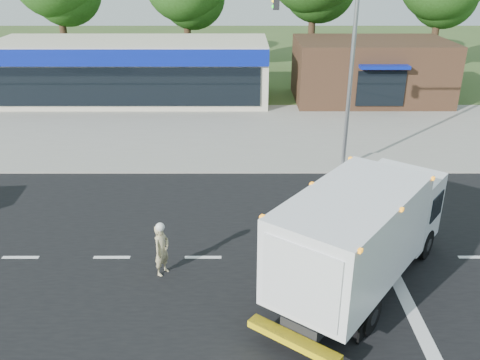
{
  "coord_description": "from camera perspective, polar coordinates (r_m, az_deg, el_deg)",
  "views": [
    {
      "loc": [
        -1.8,
        -14.2,
        9.1
      ],
      "look_at": [
        -1.78,
        2.47,
        1.7
      ],
      "focal_mm": 38.0,
      "sensor_mm": 36.0,
      "label": 1
    }
  ],
  "objects": [
    {
      "name": "lane_markings",
      "position": [
        16.05,
        11.49,
        -11.09
      ],
      "size": [
        55.2,
        7.0,
        0.01
      ],
      "color": "silver",
      "rests_on": "road_asphalt"
    },
    {
      "name": "retail_strip_mall",
      "position": [
        35.6,
        -11.99,
        11.94
      ],
      "size": [
        18.0,
        6.2,
        4.0
      ],
      "color": "beige",
      "rests_on": "ground"
    },
    {
      "name": "parking_apron",
      "position": [
        29.69,
        3.44,
        6.06
      ],
      "size": [
        60.0,
        9.0,
        0.02
      ],
      "primitive_type": "cube",
      "color": "gray",
      "rests_on": "ground"
    },
    {
      "name": "brown_storefront",
      "position": [
        36.0,
        14.41,
        11.83
      ],
      "size": [
        10.0,
        6.7,
        4.0
      ],
      "color": "#382316",
      "rests_on": "ground"
    },
    {
      "name": "traffic_signal_pole",
      "position": [
        22.58,
        10.82,
        12.86
      ],
      "size": [
        3.51,
        0.25,
        8.0
      ],
      "color": "gray",
      "rests_on": "ground"
    },
    {
      "name": "emergency_worker",
      "position": [
        15.84,
        -8.79,
        -7.67
      ],
      "size": [
        0.65,
        0.73,
        1.78
      ],
      "rotation": [
        0.0,
        0.0,
        1.06
      ],
      "color": "tan",
      "rests_on": "ground"
    },
    {
      "name": "road_asphalt",
      "position": [
        16.96,
        6.11,
        -8.65
      ],
      "size": [
        60.0,
        14.0,
        0.02
      ],
      "primitive_type": "cube",
      "color": "black",
      "rests_on": "ground"
    },
    {
      "name": "sidewalk",
      "position": [
        24.22,
        4.21,
        1.95
      ],
      "size": [
        60.0,
        2.4,
        0.12
      ],
      "primitive_type": "cube",
      "color": "gray",
      "rests_on": "ground"
    },
    {
      "name": "ground",
      "position": [
        16.96,
        6.11,
        -8.67
      ],
      "size": [
        120.0,
        120.0,
        0.0
      ],
      "primitive_type": "plane",
      "color": "#385123",
      "rests_on": "ground"
    },
    {
      "name": "ems_box_truck",
      "position": [
        14.85,
        13.62,
        -5.52
      ],
      "size": [
        6.52,
        7.56,
        3.41
      ],
      "rotation": [
        0.0,
        0.0,
        0.92
      ],
      "color": "black",
      "rests_on": "ground"
    }
  ]
}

